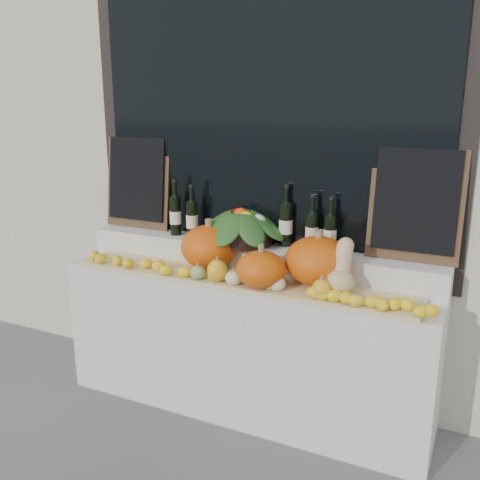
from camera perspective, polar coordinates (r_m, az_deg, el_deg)
name	(u,v)px	position (r m, az deg, el deg)	size (l,w,h in m)	color
storefront_facade	(292,46)	(3.74, 5.61, 19.94)	(7.00, 0.94, 4.50)	beige
display_sill	(245,342)	(3.40, 0.56, -10.85)	(2.30, 0.55, 0.88)	silver
rear_tier	(256,256)	(3.33, 1.67, -1.75)	(2.30, 0.25, 0.16)	silver
straw_bedding	(236,280)	(3.12, -0.40, -4.26)	(2.10, 0.32, 0.03)	tan
pumpkin_left	(209,247)	(3.26, -3.34, -0.74)	(0.34, 0.34, 0.27)	#D7560B
pumpkin_right	(318,261)	(3.00, 8.30, -2.19)	(0.37, 0.37, 0.27)	#D7560B
pumpkin_center	(261,269)	(2.93, 2.25, -3.15)	(0.27, 0.27, 0.21)	#D7560B
butternut_squash	(341,272)	(2.88, 10.74, -3.42)	(0.16, 0.21, 0.30)	tan
decorative_gourds	(250,278)	(2.95, 1.05, -4.09)	(0.83, 0.12, 0.15)	#2D671F
lemon_heap	(228,278)	(3.01, -1.32, -4.09)	(2.20, 0.16, 0.06)	yellow
produce_bowl	(241,226)	(3.31, 0.12, 1.53)	(0.61, 0.61, 0.23)	black
wine_bottle_far_left	(175,215)	(3.53, -6.90, 2.66)	(0.08, 0.08, 0.37)	black
wine_bottle_near_left	(192,219)	(3.46, -5.15, 2.25)	(0.08, 0.08, 0.34)	black
wine_bottle_tall	(286,224)	(3.26, 4.90, 1.69)	(0.08, 0.08, 0.37)	black
wine_bottle_near_right	(312,231)	(3.17, 7.66, 0.94)	(0.08, 0.08, 0.34)	black
wine_bottle_far_right	(330,234)	(3.14, 9.56, 0.65)	(0.08, 0.08, 0.33)	black
chalkboard_left	(137,181)	(3.75, -10.90, 6.19)	(0.50, 0.10, 0.62)	#4C331E
chalkboard_right	(416,203)	(3.06, 18.22, 3.73)	(0.50, 0.10, 0.62)	#4C331E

